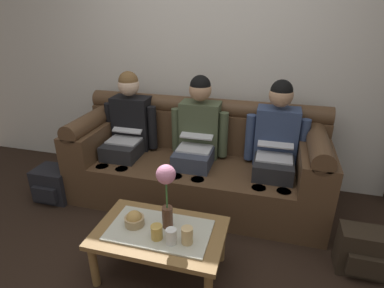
% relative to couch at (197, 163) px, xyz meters
% --- Properties ---
extents(ground_plane, '(14.00, 14.00, 0.00)m').
position_rel_couch_xyz_m(ground_plane, '(-0.00, -1.17, -0.37)').
color(ground_plane, black).
extents(back_wall_patterned, '(6.00, 0.12, 2.90)m').
position_rel_couch_xyz_m(back_wall_patterned, '(-0.00, 0.53, 1.08)').
color(back_wall_patterned, silver).
rests_on(back_wall_patterned, ground_plane).
extents(couch, '(2.41, 0.88, 0.96)m').
position_rel_couch_xyz_m(couch, '(0.00, 0.00, 0.00)').
color(couch, '#513823').
rests_on(couch, ground_plane).
extents(person_left, '(0.56, 0.67, 1.22)m').
position_rel_couch_xyz_m(person_left, '(-0.72, -0.00, 0.29)').
color(person_left, '#232326').
rests_on(person_left, ground_plane).
extents(person_middle, '(0.56, 0.67, 1.22)m').
position_rel_couch_xyz_m(person_middle, '(-0.00, -0.00, 0.29)').
color(person_middle, '#383D4C').
rests_on(person_middle, ground_plane).
extents(person_right, '(0.56, 0.67, 1.22)m').
position_rel_couch_xyz_m(person_right, '(0.72, -0.00, 0.29)').
color(person_right, '#232326').
rests_on(person_right, ground_plane).
extents(coffee_table, '(0.90, 0.56, 0.38)m').
position_rel_couch_xyz_m(coffee_table, '(-0.00, -1.06, -0.04)').
color(coffee_table, olive).
rests_on(coffee_table, ground_plane).
extents(flower_vase, '(0.13, 0.13, 0.48)m').
position_rel_couch_xyz_m(flower_vase, '(0.05, -1.01, 0.33)').
color(flower_vase, brown).
rests_on(flower_vase, coffee_table).
extents(snack_bowl, '(0.14, 0.14, 0.11)m').
position_rel_couch_xyz_m(snack_bowl, '(-0.19, -1.05, 0.06)').
color(snack_bowl, tan).
rests_on(snack_bowl, coffee_table).
extents(cup_near_left, '(0.08, 0.08, 0.10)m').
position_rel_couch_xyz_m(cup_near_left, '(0.02, -1.14, 0.06)').
color(cup_near_left, gold).
rests_on(cup_near_left, coffee_table).
extents(cup_near_right, '(0.08, 0.08, 0.12)m').
position_rel_couch_xyz_m(cup_near_right, '(0.22, -1.13, 0.07)').
color(cup_near_right, '#DBB77A').
rests_on(cup_near_right, coffee_table).
extents(cup_far_center, '(0.07, 0.07, 0.11)m').
position_rel_couch_xyz_m(cup_far_center, '(0.12, -1.16, 0.07)').
color(cup_far_center, white).
rests_on(cup_far_center, coffee_table).
extents(backpack_right, '(0.35, 0.25, 0.35)m').
position_rel_couch_xyz_m(backpack_right, '(1.41, -0.66, -0.20)').
color(backpack_right, '#2D2319').
rests_on(backpack_right, ground_plane).
extents(backpack_left, '(0.36, 0.32, 0.33)m').
position_rel_couch_xyz_m(backpack_left, '(-1.37, -0.43, -0.21)').
color(backpack_left, black).
rests_on(backpack_left, ground_plane).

